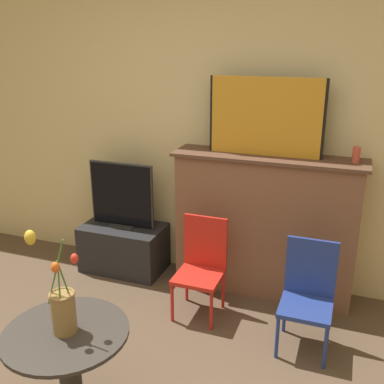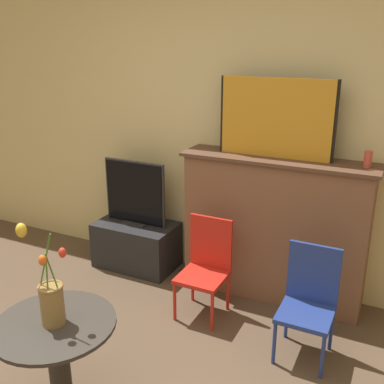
{
  "view_description": "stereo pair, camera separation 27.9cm",
  "coord_description": "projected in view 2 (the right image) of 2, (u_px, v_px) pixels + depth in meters",
  "views": [
    {
      "loc": [
        0.99,
        -1.31,
        1.94
      ],
      "look_at": [
        0.08,
        1.17,
        1.05
      ],
      "focal_mm": 42.0,
      "sensor_mm": 36.0,
      "label": 1
    },
    {
      "loc": [
        1.25,
        -1.2,
        1.94
      ],
      "look_at": [
        0.08,
        1.17,
        1.05
      ],
      "focal_mm": 42.0,
      "sensor_mm": 36.0,
      "label": 2
    }
  ],
  "objects": [
    {
      "name": "chair_blue",
      "position": [
        309.0,
        298.0,
        2.85
      ],
      "size": [
        0.33,
        0.33,
        0.73
      ],
      "color": "navy",
      "rests_on": "ground"
    },
    {
      "name": "painting",
      "position": [
        276.0,
        118.0,
        3.21
      ],
      "size": [
        0.85,
        0.03,
        0.57
      ],
      "color": "black",
      "rests_on": "fireplace_mantel"
    },
    {
      "name": "tv_monitor",
      "position": [
        135.0,
        194.0,
        3.89
      ],
      "size": [
        0.58,
        0.12,
        0.57
      ],
      "color": "#2D2D2D",
      "rests_on": "tv_stand"
    },
    {
      "name": "fireplace_mantel",
      "position": [
        274.0,
        227.0,
        3.46
      ],
      "size": [
        1.44,
        0.37,
        1.13
      ],
      "color": "brown",
      "rests_on": "ground"
    },
    {
      "name": "chair_red",
      "position": [
        206.0,
        263.0,
        3.29
      ],
      "size": [
        0.33,
        0.33,
        0.73
      ],
      "color": "red",
      "rests_on": "ground"
    },
    {
      "name": "wall_back",
      "position": [
        237.0,
        120.0,
        3.55
      ],
      "size": [
        8.0,
        0.06,
        2.7
      ],
      "color": "beige",
      "rests_on": "ground"
    },
    {
      "name": "tv_stand",
      "position": [
        137.0,
        245.0,
        4.03
      ],
      "size": [
        0.71,
        0.42,
        0.41
      ],
      "color": "#232326",
      "rests_on": "ground"
    },
    {
      "name": "vase_tulips",
      "position": [
        50.0,
        297.0,
        2.25
      ],
      "size": [
        0.24,
        0.13,
        0.53
      ],
      "color": "olive",
      "rests_on": "side_table"
    },
    {
      "name": "mantel_candle",
      "position": [
        368.0,
        159.0,
        3.01
      ],
      "size": [
        0.05,
        0.05,
        0.11
      ],
      "color": "#CC4C3D",
      "rests_on": "fireplace_mantel"
    },
    {
      "name": "side_table",
      "position": [
        58.0,
        356.0,
        2.36
      ],
      "size": [
        0.63,
        0.63,
        0.58
      ],
      "color": "#332D28",
      "rests_on": "ground"
    }
  ]
}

